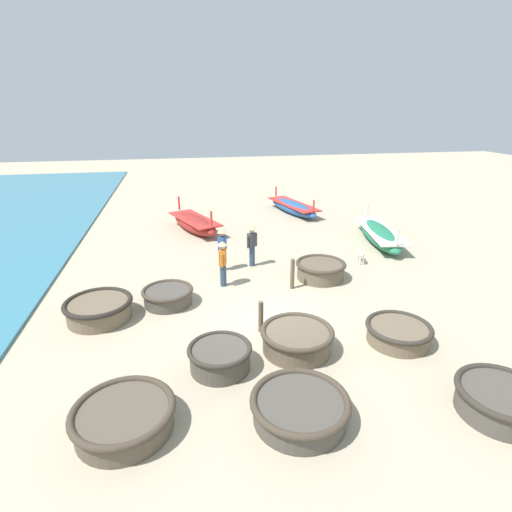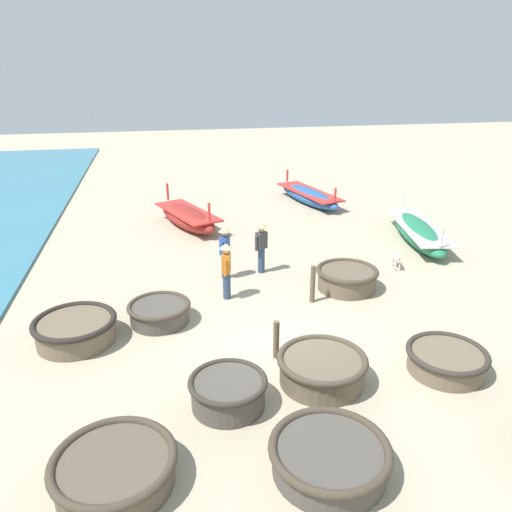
% 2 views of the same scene
% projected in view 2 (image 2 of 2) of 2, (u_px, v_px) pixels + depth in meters
% --- Properties ---
extents(ground_plane, '(80.00, 80.00, 0.00)m').
position_uv_depth(ground_plane, '(285.00, 347.00, 11.91)').
color(ground_plane, tan).
extents(coracle_far_left, '(1.77, 1.77, 0.53)m').
position_uv_depth(coracle_far_left, '(446.00, 360.00, 10.89)').
color(coracle_far_left, brown).
rests_on(coracle_far_left, ground).
extents(coracle_far_right, '(1.57, 1.57, 0.62)m').
position_uv_depth(coracle_far_right, '(228.00, 391.00, 9.78)').
color(coracle_far_right, '#4C473F').
rests_on(coracle_far_right, ground).
extents(coracle_tilted, '(1.64, 1.64, 0.53)m').
position_uv_depth(coracle_tilted, '(159.00, 312.00, 12.94)').
color(coracle_tilted, '#4C473F').
rests_on(coracle_tilted, ground).
extents(coracle_upturned, '(2.04, 2.04, 0.56)m').
position_uv_depth(coracle_upturned, '(114.00, 469.00, 7.96)').
color(coracle_upturned, brown).
rests_on(coracle_upturned, ground).
extents(coracle_front_right, '(2.04, 2.04, 0.55)m').
position_uv_depth(coracle_front_right, '(329.00, 457.00, 8.21)').
color(coracle_front_right, '#4C473F').
rests_on(coracle_front_right, ground).
extents(coracle_beside_post, '(2.00, 2.00, 0.63)m').
position_uv_depth(coracle_beside_post, '(75.00, 329.00, 12.01)').
color(coracle_beside_post, brown).
rests_on(coracle_beside_post, ground).
extents(coracle_front_left, '(1.92, 1.92, 0.63)m').
position_uv_depth(coracle_front_left, '(322.00, 368.00, 10.49)').
color(coracle_front_left, brown).
rests_on(coracle_front_left, ground).
extents(coracle_center, '(1.84, 1.84, 0.64)m').
position_uv_depth(coracle_center, '(347.00, 278.00, 14.81)').
color(coracle_center, brown).
rests_on(coracle_center, ground).
extents(long_boat_white_hull, '(2.30, 4.77, 1.21)m').
position_uv_depth(long_boat_white_hull, '(309.00, 196.00, 23.71)').
color(long_boat_white_hull, '#285693').
rests_on(long_boat_white_hull, ground).
extents(long_boat_green_hull, '(2.68, 4.23, 1.45)m').
position_uv_depth(long_boat_green_hull, '(188.00, 217.00, 20.27)').
color(long_boat_green_hull, maroon).
rests_on(long_boat_green_hull, ground).
extents(long_boat_blue_hull, '(2.11, 5.11, 1.30)m').
position_uv_depth(long_boat_blue_hull, '(418.00, 232.00, 18.69)').
color(long_boat_blue_hull, '#237551').
rests_on(long_boat_blue_hull, ground).
extents(fisherman_standing_left, '(0.36, 0.47, 1.67)m').
position_uv_depth(fisherman_standing_left, '(225.00, 249.00, 15.33)').
color(fisherman_standing_left, '#383842').
rests_on(fisherman_standing_left, ground).
extents(fisherman_crouching, '(0.36, 0.51, 1.67)m').
position_uv_depth(fisherman_crouching, '(226.00, 267.00, 13.99)').
color(fisherman_crouching, '#2D425B').
rests_on(fisherman_crouching, ground).
extents(fisherman_hauling, '(0.46, 0.37, 1.67)m').
position_uv_depth(fisherman_hauling, '(261.00, 244.00, 15.75)').
color(fisherman_hauling, '#2D425B').
rests_on(fisherman_hauling, ground).
extents(dog, '(0.30, 0.68, 0.55)m').
position_uv_depth(dog, '(396.00, 258.00, 16.26)').
color(dog, beige).
rests_on(dog, ground).
extents(mooring_post_inland, '(0.14, 0.14, 0.93)m').
position_uv_depth(mooring_post_inland, '(276.00, 339.00, 11.33)').
color(mooring_post_inland, brown).
rests_on(mooring_post_inland, ground).
extents(mooring_post_mid_beach, '(0.14, 0.14, 1.09)m').
position_uv_depth(mooring_post_mid_beach, '(313.00, 284.00, 13.93)').
color(mooring_post_mid_beach, brown).
rests_on(mooring_post_mid_beach, ground).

